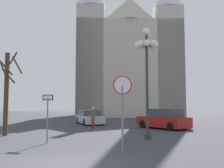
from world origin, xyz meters
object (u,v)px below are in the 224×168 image
Objects in this scene: street_lamp at (147,57)px; parked_car_far_red at (164,119)px; cathedral at (127,50)px; stop_sign at (122,99)px; pedestrian_walking at (93,115)px; one_way_arrow_sign at (48,112)px; bare_tree at (7,90)px; parked_car_near_silver at (89,118)px.

parked_car_far_red is (1.65, 6.04, -3.95)m from street_lamp.
parked_car_far_red is at bearing -81.05° from cathedral.
stop_sign is 1.79× the size of pedestrian_walking.
one_way_arrow_sign is 7.43m from pedestrian_walking.
bare_tree is 1.10× the size of parked_car_near_silver.
parked_car_far_red reaches higher than parked_car_near_silver.
parked_car_near_silver is (3.70, 9.29, -2.19)m from bare_tree.
cathedral is 27.41m from street_lamp.
bare_tree reaches higher than stop_sign.
cathedral reaches higher than pedestrian_walking.
cathedral is 7.61× the size of parked_car_near_silver.
pedestrian_walking is at bearing 105.99° from stop_sign.
bare_tree is 10.24m from parked_car_near_silver.
parked_car_near_silver is (-3.81, 14.22, -1.54)m from stop_sign.
parked_car_far_red is (3.24, -20.60, -10.19)m from cathedral.
cathedral is at bearing 90.64° from stop_sign.
stop_sign reaches higher than parked_car_near_silver.
parked_car_far_red is 5.68m from pedestrian_walking.
bare_tree reaches higher than pedestrian_walking.
stop_sign is 9.01m from bare_tree.
parked_car_far_red is 2.51× the size of pedestrian_walking.
cathedral is at bearing 74.50° from bare_tree.
cathedral is 32.03m from stop_sign.
parked_car_near_silver is (-3.47, -16.59, -10.29)m from cathedral.
bare_tree is (-7.52, 4.93, 0.65)m from stop_sign.
pedestrian_walking is at bearing 80.98° from one_way_arrow_sign.
pedestrian_walking is (-2.38, -21.31, -9.87)m from cathedral.
pedestrian_walking is (1.09, -4.72, 0.42)m from parked_car_near_silver.
bare_tree is 3.07× the size of pedestrian_walking.
parked_car_near_silver is (-5.06, 10.05, -4.05)m from street_lamp.
parked_car_near_silver is at bearing -101.82° from cathedral.
parked_car_far_red is at bearing 26.84° from bare_tree.
parked_car_near_silver is 4.87m from pedestrian_walking.
bare_tree is (-8.77, 0.77, -1.85)m from street_lamp.
parked_car_far_red is at bearing 7.20° from pedestrian_walking.
cathedral is 21.18× the size of pedestrian_walking.
cathedral reaches higher than bare_tree.
one_way_arrow_sign is at bearing -37.26° from bare_tree.
cathedral is at bearing 82.95° from one_way_arrow_sign.
stop_sign is (0.34, -30.81, -8.74)m from cathedral.
parked_car_far_red is (2.90, 10.20, -1.45)m from stop_sign.
parked_car_near_silver is (0.07, 12.05, -0.92)m from one_way_arrow_sign.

